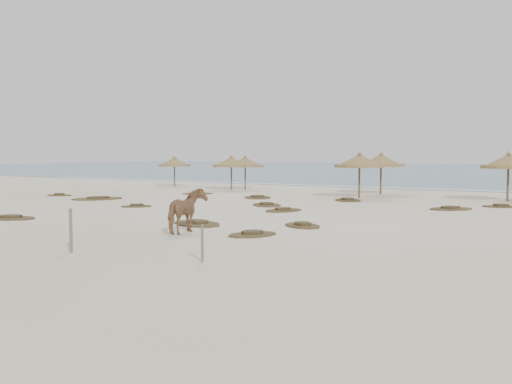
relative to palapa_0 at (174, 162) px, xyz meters
The scene contains 26 objects.
ground 24.35m from the palapa_0, 53.87° to the right, with size 160.00×160.00×0.00m, color #EEE2C3.
ocean 57.25m from the palapa_0, 75.52° to the left, with size 200.00×100.00×0.01m, color #29597B.
foam_line 15.79m from the palapa_0, 24.09° to the left, with size 70.00×0.60×0.01m, color white.
palapa_0 is the anchor object (origin of this frame).
palapa_1 7.39m from the palapa_0, ahead, with size 3.44×3.44×2.56m.
palapa_2 6.73m from the palapa_0, 13.35° to the right, with size 3.01×3.01×2.59m.
palapa_3 17.68m from the palapa_0, 12.61° to the right, with size 3.75×3.75×2.83m.
palapa_4 17.40m from the palapa_0, ahead, with size 3.97×3.97×2.80m.
palapa_5 25.35m from the palapa_0, ahead, with size 3.54×3.54×2.84m.
horse 27.54m from the palapa_0, 50.48° to the right, with size 0.82×1.80×1.52m, color #966D44.
fence_post_near 30.99m from the palapa_0, 56.54° to the right, with size 0.09×0.09×1.22m, color #6B5D50.
fence_post_far 32.67m from the palapa_0, 50.10° to the right, with size 0.07×0.07×0.95m, color #6B5D50.
scrub_1 13.53m from the palapa_0, 70.79° to the right, with size 3.17×3.60×0.16m.
scrub_2 17.91m from the palapa_0, 57.45° to the right, with size 1.77×1.83×0.16m.
scrub_3 21.46m from the palapa_0, 37.64° to the right, with size 1.82×2.33×0.16m.
scrub_4 26.83m from the palapa_0, 41.19° to the right, with size 2.15×2.05×0.16m.
scrub_5 25.03m from the palapa_0, 19.46° to the right, with size 2.58×2.65×0.16m.
scrub_6 9.62m from the palapa_0, 42.03° to the right, with size 2.39×2.43×0.16m.
scrub_7 18.58m from the palapa_0, 19.51° to the right, with size 2.43×2.64×0.16m.
scrub_8 12.09m from the palapa_0, 88.60° to the right, with size 1.86×1.57×0.16m.
scrub_9 25.27m from the palapa_0, 49.38° to the right, with size 2.79×2.40×0.16m.
scrub_10 26.17m from the palapa_0, 12.90° to the right, with size 2.09×1.74×0.16m.
scrub_11 23.33m from the palapa_0, 68.08° to the right, with size 2.45×1.91×0.16m.
scrub_12 28.53m from the palapa_0, 46.18° to the right, with size 1.79×2.10×0.16m.
scrub_13 18.64m from the palapa_0, 36.61° to the right, with size 2.52×2.59×0.16m.
scrub_14 14.06m from the palapa_0, 30.39° to the right, with size 2.68×2.97×0.16m.
Camera 1 is at (15.02, -16.99, 2.76)m, focal length 40.00 mm.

